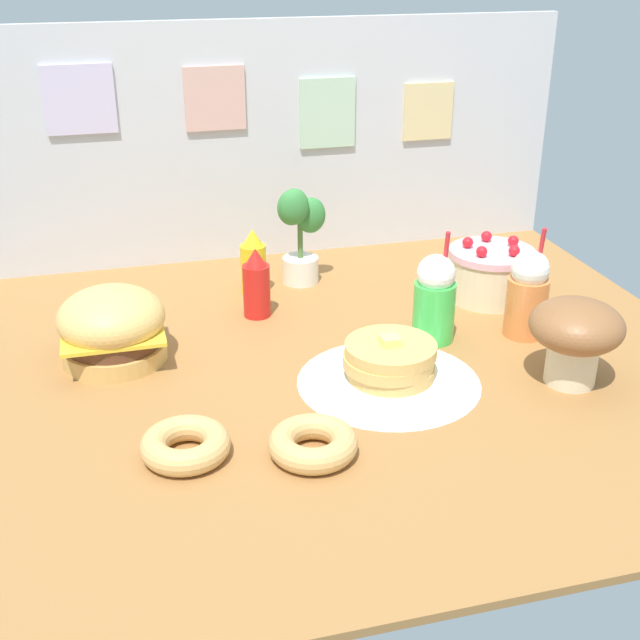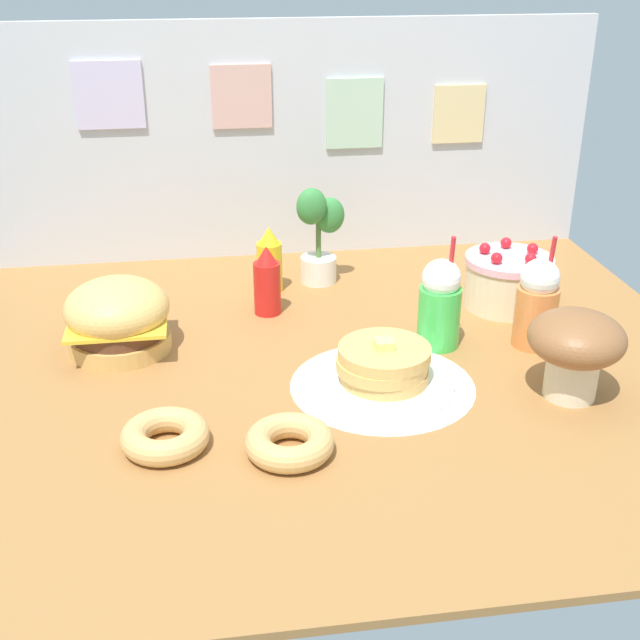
{
  "view_description": "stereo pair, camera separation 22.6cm",
  "coord_description": "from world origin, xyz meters",
  "px_view_note": "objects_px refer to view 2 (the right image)",
  "views": [
    {
      "loc": [
        -0.54,
        -1.91,
        1.07
      ],
      "look_at": [
        -0.02,
        0.07,
        0.11
      ],
      "focal_mm": 46.29,
      "sensor_mm": 36.0,
      "label": 1
    },
    {
      "loc": [
        -0.32,
        -1.95,
        1.07
      ],
      "look_at": [
        -0.02,
        0.07,
        0.11
      ],
      "focal_mm": 46.29,
      "sensor_mm": 36.0,
      "label": 2
    }
  ],
  "objects_px": {
    "cream_soda_cup": "(440,304)",
    "donut_chocolate": "(289,441)",
    "potted_plant": "(318,231)",
    "burger": "(118,317)",
    "ketchup_bottle": "(267,282)",
    "mushroom_stool": "(576,346)",
    "mustard_bottle": "(269,261)",
    "orange_float_cup": "(537,303)",
    "donut_pink_glaze": "(165,435)",
    "pancake_stack": "(383,369)",
    "layer_cake": "(507,281)"
  },
  "relations": [
    {
      "from": "layer_cake",
      "to": "donut_chocolate",
      "type": "height_order",
      "value": "layer_cake"
    },
    {
      "from": "pancake_stack",
      "to": "burger",
      "type": "bearing_deg",
      "value": 155.18
    },
    {
      "from": "orange_float_cup",
      "to": "potted_plant",
      "type": "height_order",
      "value": "potted_plant"
    },
    {
      "from": "cream_soda_cup",
      "to": "orange_float_cup",
      "type": "distance_m",
      "value": 0.27
    },
    {
      "from": "orange_float_cup",
      "to": "mushroom_stool",
      "type": "distance_m",
      "value": 0.29
    },
    {
      "from": "pancake_stack",
      "to": "donut_pink_glaze",
      "type": "height_order",
      "value": "pancake_stack"
    },
    {
      "from": "layer_cake",
      "to": "mustard_bottle",
      "type": "height_order",
      "value": "mustard_bottle"
    },
    {
      "from": "potted_plant",
      "to": "donut_pink_glaze",
      "type": "bearing_deg",
      "value": -117.62
    },
    {
      "from": "cream_soda_cup",
      "to": "mushroom_stool",
      "type": "bearing_deg",
      "value": -52.46
    },
    {
      "from": "burger",
      "to": "mustard_bottle",
      "type": "height_order",
      "value": "mustard_bottle"
    },
    {
      "from": "donut_chocolate",
      "to": "donut_pink_glaze",
      "type": "bearing_deg",
      "value": 166.36
    },
    {
      "from": "potted_plant",
      "to": "cream_soda_cup",
      "type": "bearing_deg",
      "value": -62.96
    },
    {
      "from": "mustard_bottle",
      "to": "layer_cake",
      "type": "bearing_deg",
      "value": -17.91
    },
    {
      "from": "orange_float_cup",
      "to": "donut_pink_glaze",
      "type": "xyz_separation_m",
      "value": [
        -1.03,
        -0.38,
        -0.1
      ]
    },
    {
      "from": "donut_pink_glaze",
      "to": "mushroom_stool",
      "type": "bearing_deg",
      "value": 4.84
    },
    {
      "from": "ketchup_bottle",
      "to": "donut_pink_glaze",
      "type": "bearing_deg",
      "value": -112.97
    },
    {
      "from": "ketchup_bottle",
      "to": "mushroom_stool",
      "type": "relative_size",
      "value": 0.91
    },
    {
      "from": "cream_soda_cup",
      "to": "pancake_stack",
      "type": "bearing_deg",
      "value": -134.39
    },
    {
      "from": "ketchup_bottle",
      "to": "orange_float_cup",
      "type": "relative_size",
      "value": 0.67
    },
    {
      "from": "potted_plant",
      "to": "mushroom_stool",
      "type": "relative_size",
      "value": 1.39
    },
    {
      "from": "mustard_bottle",
      "to": "orange_float_cup",
      "type": "height_order",
      "value": "orange_float_cup"
    },
    {
      "from": "potted_plant",
      "to": "burger",
      "type": "bearing_deg",
      "value": -146.26
    },
    {
      "from": "layer_cake",
      "to": "ketchup_bottle",
      "type": "relative_size",
      "value": 1.25
    },
    {
      "from": "mustard_bottle",
      "to": "orange_float_cup",
      "type": "relative_size",
      "value": 0.67
    },
    {
      "from": "burger",
      "to": "mustard_bottle",
      "type": "distance_m",
      "value": 0.59
    },
    {
      "from": "layer_cake",
      "to": "cream_soda_cup",
      "type": "bearing_deg",
      "value": -140.78
    },
    {
      "from": "layer_cake",
      "to": "cream_soda_cup",
      "type": "relative_size",
      "value": 0.83
    },
    {
      "from": "cream_soda_cup",
      "to": "donut_chocolate",
      "type": "xyz_separation_m",
      "value": [
        -0.48,
        -0.48,
        -0.1
      ]
    },
    {
      "from": "ketchup_bottle",
      "to": "mustard_bottle",
      "type": "relative_size",
      "value": 1.0
    },
    {
      "from": "mushroom_stool",
      "to": "potted_plant",
      "type": "bearing_deg",
      "value": 121.37
    },
    {
      "from": "mustard_bottle",
      "to": "potted_plant",
      "type": "xyz_separation_m",
      "value": [
        0.17,
        0.06,
        0.08
      ]
    },
    {
      "from": "layer_cake",
      "to": "mushroom_stool",
      "type": "bearing_deg",
      "value": -93.73
    },
    {
      "from": "mustard_bottle",
      "to": "cream_soda_cup",
      "type": "distance_m",
      "value": 0.64
    },
    {
      "from": "layer_cake",
      "to": "donut_chocolate",
      "type": "distance_m",
      "value": 1.06
    },
    {
      "from": "donut_pink_glaze",
      "to": "potted_plant",
      "type": "height_order",
      "value": "potted_plant"
    },
    {
      "from": "cream_soda_cup",
      "to": "donut_chocolate",
      "type": "distance_m",
      "value": 0.69
    },
    {
      "from": "burger",
      "to": "potted_plant",
      "type": "distance_m",
      "value": 0.76
    },
    {
      "from": "mustard_bottle",
      "to": "donut_pink_glaze",
      "type": "xyz_separation_m",
      "value": [
        -0.32,
        -0.89,
        -0.07
      ]
    },
    {
      "from": "burger",
      "to": "layer_cake",
      "type": "bearing_deg",
      "value": 6.22
    },
    {
      "from": "mushroom_stool",
      "to": "mustard_bottle",
      "type": "bearing_deg",
      "value": 130.74
    },
    {
      "from": "layer_cake",
      "to": "donut_chocolate",
      "type": "relative_size",
      "value": 1.34
    },
    {
      "from": "burger",
      "to": "potted_plant",
      "type": "relative_size",
      "value": 0.87
    },
    {
      "from": "pancake_stack",
      "to": "cream_soda_cup",
      "type": "bearing_deg",
      "value": 45.61
    },
    {
      "from": "mushroom_stool",
      "to": "donut_chocolate",
      "type": "bearing_deg",
      "value": -168.23
    },
    {
      "from": "burger",
      "to": "ketchup_bottle",
      "type": "height_order",
      "value": "ketchup_bottle"
    },
    {
      "from": "burger",
      "to": "cream_soda_cup",
      "type": "bearing_deg",
      "value": -6.82
    },
    {
      "from": "mustard_bottle",
      "to": "cream_soda_cup",
      "type": "height_order",
      "value": "cream_soda_cup"
    },
    {
      "from": "layer_cake",
      "to": "cream_soda_cup",
      "type": "distance_m",
      "value": 0.38
    },
    {
      "from": "mustard_bottle",
      "to": "donut_chocolate",
      "type": "bearing_deg",
      "value": -92.78
    },
    {
      "from": "orange_float_cup",
      "to": "mushroom_stool",
      "type": "height_order",
      "value": "orange_float_cup"
    }
  ]
}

